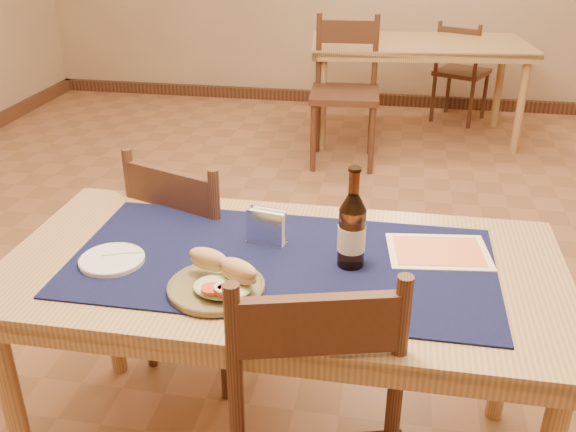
% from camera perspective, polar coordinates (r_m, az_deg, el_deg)
% --- Properties ---
extents(main_table, '(1.60, 0.80, 0.75)m').
position_cam_1_polar(main_table, '(1.88, -0.54, -6.32)').
color(main_table, '#A7854E').
rests_on(main_table, ground).
extents(placemat, '(1.20, 0.60, 0.01)m').
position_cam_1_polar(placemat, '(1.84, -0.55, -4.07)').
color(placemat, '#0E1236').
rests_on(placemat, main_table).
extents(baseboard, '(6.00, 7.00, 0.10)m').
position_cam_1_polar(baseboard, '(2.88, 2.47, -8.30)').
color(baseboard, '#4F2C1C').
rests_on(baseboard, ground).
extents(back_table, '(1.68, 0.99, 0.75)m').
position_cam_1_polar(back_table, '(5.05, 11.55, 14.04)').
color(back_table, '#A7854E').
rests_on(back_table, ground).
extents(chair_main_far, '(0.55, 0.55, 0.92)m').
position_cam_1_polar(chair_main_far, '(2.43, -7.50, -3.68)').
color(chair_main_far, '#4F2C1C').
rests_on(chair_main_far, ground).
extents(chair_back_near, '(0.49, 0.49, 1.00)m').
position_cam_1_polar(chair_back_near, '(4.53, 5.09, 11.16)').
color(chair_back_near, '#4F2C1C').
rests_on(chair_back_near, ground).
extents(chair_back_far, '(0.51, 0.51, 0.83)m').
position_cam_1_polar(chair_back_far, '(5.61, 15.09, 12.39)').
color(chair_back_far, '#4F2C1C').
rests_on(chair_back_far, ground).
extents(sandwich_plate, '(0.26, 0.26, 0.10)m').
position_cam_1_polar(sandwich_plate, '(1.70, -6.14, -5.85)').
color(sandwich_plate, brown).
rests_on(sandwich_plate, placemat).
extents(side_plate, '(0.18, 0.18, 0.02)m').
position_cam_1_polar(side_plate, '(1.89, -15.39, -3.73)').
color(side_plate, silver).
rests_on(side_plate, placemat).
extents(fork, '(0.11, 0.06, 0.00)m').
position_cam_1_polar(fork, '(1.91, -14.30, -3.18)').
color(fork, '#A1D977').
rests_on(fork, side_plate).
extents(beer_bottle, '(0.08, 0.08, 0.29)m').
position_cam_1_polar(beer_bottle, '(1.77, 5.69, -1.27)').
color(beer_bottle, '#421F0B').
rests_on(beer_bottle, placemat).
extents(napkin_holder, '(0.13, 0.07, 0.11)m').
position_cam_1_polar(napkin_holder, '(1.91, -1.93, -1.04)').
color(napkin_holder, silver).
rests_on(napkin_holder, placemat).
extents(menu_card, '(0.31, 0.25, 0.01)m').
position_cam_1_polar(menu_card, '(1.93, 13.23, -3.09)').
color(menu_card, beige).
rests_on(menu_card, placemat).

